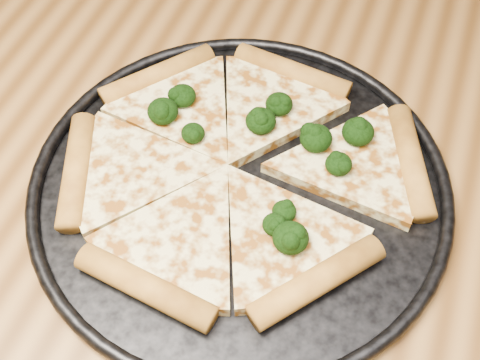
% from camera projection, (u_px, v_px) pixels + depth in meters
% --- Properties ---
extents(dining_table, '(1.20, 0.90, 0.75)m').
position_uv_depth(dining_table, '(151.00, 256.00, 0.68)').
color(dining_table, brown).
rests_on(dining_table, ground).
extents(pizza_pan, '(0.41, 0.41, 0.02)m').
position_uv_depth(pizza_pan, '(240.00, 185.00, 0.61)').
color(pizza_pan, black).
rests_on(pizza_pan, dining_table).
extents(pizza, '(0.37, 0.33, 0.03)m').
position_uv_depth(pizza, '(233.00, 166.00, 0.62)').
color(pizza, '#ECDC90').
rests_on(pizza, pizza_pan).
extents(broccoli_florets, '(0.22, 0.18, 0.02)m').
position_uv_depth(broccoli_florets, '(269.00, 145.00, 0.62)').
color(broccoli_florets, black).
rests_on(broccoli_florets, pizza).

